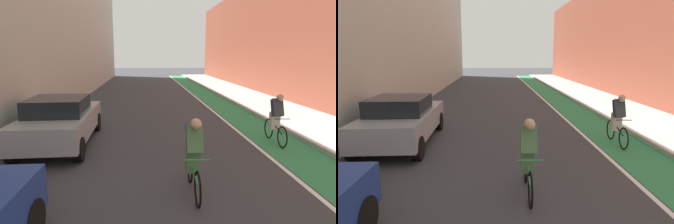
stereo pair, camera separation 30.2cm
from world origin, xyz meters
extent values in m
plane|color=#38383D|center=(0.00, 17.74, 0.00)|extent=(95.64, 95.64, 0.00)
cube|color=#2D8451|center=(3.62, 19.74, 0.00)|extent=(1.60, 43.47, 0.00)
cube|color=white|center=(2.72, 19.74, 0.00)|extent=(0.12, 43.47, 0.00)
cube|color=#A8A59E|center=(6.05, 19.74, 0.07)|extent=(3.25, 43.47, 0.14)
cube|color=#9E4C38|center=(8.88, 21.74, 4.22)|extent=(2.40, 39.47, 8.45)
cylinder|color=black|center=(-2.49, 6.44, 0.33)|extent=(0.23, 0.66, 0.66)
cube|color=#9EA0A8|center=(-3.37, 11.33, 0.68)|extent=(1.92, 4.32, 0.70)
cube|color=black|center=(-3.37, 11.11, 1.26)|extent=(1.66, 1.83, 0.55)
cylinder|color=black|center=(-4.25, 12.92, 0.33)|extent=(0.23, 0.66, 0.66)
cylinder|color=black|center=(-2.55, 12.94, 0.33)|extent=(0.23, 0.66, 0.66)
cylinder|color=black|center=(-4.20, 9.72, 0.33)|extent=(0.23, 0.66, 0.66)
cylinder|color=black|center=(-2.50, 9.74, 0.33)|extent=(0.23, 0.66, 0.66)
torus|color=black|center=(0.22, 7.21, 0.34)|extent=(0.06, 0.68, 0.68)
torus|color=black|center=(0.24, 8.26, 0.34)|extent=(0.06, 0.68, 0.68)
cylinder|color=#338C3F|center=(0.23, 7.73, 0.56)|extent=(0.06, 0.96, 0.33)
cylinder|color=#338C3F|center=(0.24, 7.92, 0.64)|extent=(0.04, 0.12, 0.55)
cylinder|color=#338C3F|center=(0.22, 7.29, 0.89)|extent=(0.48, 0.03, 0.02)
cube|color=#4C7247|center=(0.23, 7.84, 0.71)|extent=(0.29, 0.25, 0.56)
cube|color=#4C7247|center=(0.23, 7.71, 1.17)|extent=(0.33, 0.41, 0.60)
sphere|color=tan|center=(0.23, 7.55, 1.51)|extent=(0.22, 0.22, 0.22)
torus|color=black|center=(3.44, 10.38, 0.34)|extent=(0.06, 0.67, 0.67)
torus|color=black|center=(3.48, 11.43, 0.34)|extent=(0.06, 0.67, 0.67)
cylinder|color=black|center=(3.46, 10.90, 0.56)|extent=(0.07, 0.96, 0.33)
cylinder|color=black|center=(3.47, 11.09, 0.64)|extent=(0.04, 0.12, 0.55)
cylinder|color=black|center=(3.44, 10.46, 0.89)|extent=(0.48, 0.04, 0.02)
cube|color=beige|center=(3.46, 11.01, 0.71)|extent=(0.29, 0.25, 0.56)
cube|color=#333842|center=(3.46, 10.88, 1.17)|extent=(0.33, 0.41, 0.60)
sphere|color=tan|center=(3.45, 10.72, 1.51)|extent=(0.22, 0.22, 0.22)
cube|color=beige|center=(3.46, 11.00, 1.19)|extent=(0.27, 0.28, 0.39)
camera|label=1|loc=(-0.74, 2.42, 2.80)|focal=30.11mm
camera|label=2|loc=(-0.44, 2.40, 2.80)|focal=30.11mm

